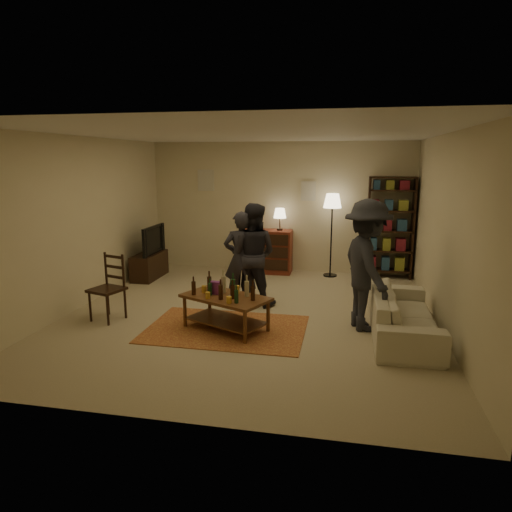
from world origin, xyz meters
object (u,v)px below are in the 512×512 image
(dresser, at_px, (268,250))
(person_by_sofa, at_px, (367,266))
(tv_stand, at_px, (149,259))
(floor_lamp, at_px, (332,207))
(bookshelf, at_px, (390,227))
(sofa, at_px, (403,314))
(person_right, at_px, (252,255))
(dining_chair, at_px, (110,285))
(person_left, at_px, (241,259))
(coffee_table, at_px, (225,300))

(dresser, bearing_deg, person_by_sofa, -57.40)
(dresser, bearing_deg, tv_stand, -157.93)
(person_by_sofa, bearing_deg, floor_lamp, -7.25)
(dresser, xyz_separation_m, bookshelf, (2.44, 0.07, 0.56))
(sofa, distance_m, person_right, 2.51)
(dining_chair, height_order, person_left, person_left)
(floor_lamp, height_order, person_right, floor_lamp)
(bookshelf, bearing_deg, person_right, -135.97)
(dresser, bearing_deg, floor_lamp, -2.79)
(tv_stand, distance_m, sofa, 5.14)
(dining_chair, xyz_separation_m, floor_lamp, (3.11, 3.22, 0.90))
(bookshelf, xyz_separation_m, person_right, (-2.32, -2.24, -0.20))
(coffee_table, height_order, dining_chair, dining_chair)
(person_left, bearing_deg, sofa, 146.85)
(tv_stand, xyz_separation_m, person_left, (2.21, -1.36, 0.39))
(sofa, relative_size, person_left, 1.35)
(floor_lamp, bearing_deg, person_by_sofa, -78.49)
(coffee_table, height_order, person_by_sofa, person_by_sofa)
(dresser, relative_size, floor_lamp, 0.81)
(dresser, bearing_deg, bookshelf, 1.57)
(coffee_table, bearing_deg, person_left, 91.44)
(floor_lamp, distance_m, sofa, 3.43)
(dining_chair, xyz_separation_m, person_right, (1.93, 1.11, 0.31))
(tv_stand, height_order, person_right, person_right)
(sofa, height_order, person_by_sofa, person_by_sofa)
(sofa, bearing_deg, floor_lamp, 19.66)
(sofa, bearing_deg, bookshelf, -0.82)
(tv_stand, bearing_deg, person_left, -31.57)
(coffee_table, relative_size, dresser, 0.99)
(person_by_sofa, bearing_deg, tv_stand, 44.97)
(dining_chair, height_order, dresser, dresser)
(tv_stand, distance_m, person_right, 2.72)
(dining_chair, relative_size, person_right, 0.60)
(sofa, distance_m, person_by_sofa, 0.80)
(bookshelf, distance_m, person_right, 3.23)
(dresser, relative_size, person_by_sofa, 0.75)
(coffee_table, distance_m, person_left, 1.16)
(person_left, relative_size, person_by_sofa, 0.85)
(dresser, xyz_separation_m, floor_lamp, (1.30, -0.06, 0.95))
(person_by_sofa, bearing_deg, person_left, 51.68)
(floor_lamp, distance_m, person_right, 2.49)
(sofa, bearing_deg, coffee_table, 96.33)
(tv_stand, distance_m, person_by_sofa, 4.65)
(coffee_table, bearing_deg, person_right, 83.70)
(person_left, bearing_deg, dresser, -105.11)
(coffee_table, xyz_separation_m, floor_lamp, (1.32, 3.32, 1.00))
(sofa, relative_size, person_right, 1.25)
(tv_stand, relative_size, bookshelf, 0.52)
(bookshelf, height_order, person_by_sofa, bookshelf)
(dining_chair, bearing_deg, sofa, 18.94)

